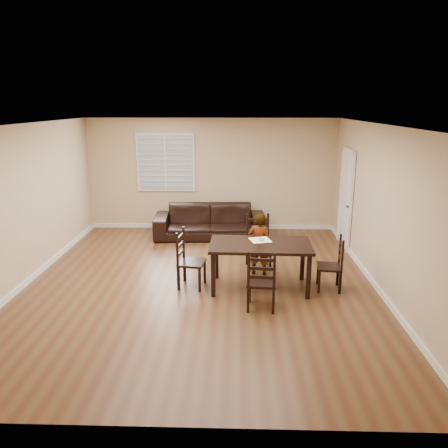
{
  "coord_description": "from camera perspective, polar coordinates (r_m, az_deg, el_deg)",
  "views": [
    {
      "loc": [
        0.63,
        -7.03,
        3.02
      ],
      "look_at": [
        0.41,
        0.28,
        1.0
      ],
      "focal_mm": 35.0,
      "sensor_mm": 36.0,
      "label": 1
    }
  ],
  "objects": [
    {
      "name": "ground",
      "position": [
        7.68,
        -3.14,
        -7.75
      ],
      "size": [
        7.0,
        7.0,
        0.0
      ],
      "primitive_type": "plane",
      "color": "brown",
      "rests_on": "ground"
    },
    {
      "name": "room",
      "position": [
        7.33,
        -2.95,
        5.89
      ],
      "size": [
        6.04,
        7.04,
        2.72
      ],
      "color": "tan",
      "rests_on": "ground"
    },
    {
      "name": "dining_table",
      "position": [
        7.28,
        4.78,
        -3.21
      ],
      "size": [
        1.69,
        0.97,
        0.79
      ],
      "rotation": [
        0.0,
        0.0,
        -0.02
      ],
      "color": "black",
      "rests_on": "ground"
    },
    {
      "name": "chair_near",
      "position": [
        8.36,
        4.42,
        -2.42
      ],
      "size": [
        0.49,
        0.47,
        1.01
      ],
      "rotation": [
        0.0,
        0.0,
        0.09
      ],
      "color": "black",
      "rests_on": "ground"
    },
    {
      "name": "chair_far",
      "position": [
        6.55,
        4.89,
        -7.86
      ],
      "size": [
        0.47,
        0.44,
        0.96
      ],
      "rotation": [
        0.0,
        0.0,
        3.05
      ],
      "color": "black",
      "rests_on": "ground"
    },
    {
      "name": "chair_left",
      "position": [
        7.44,
        -5.14,
        -4.82
      ],
      "size": [
        0.48,
        0.5,
        0.99
      ],
      "rotation": [
        0.0,
        0.0,
        1.42
      ],
      "color": "black",
      "rests_on": "ground"
    },
    {
      "name": "chair_right",
      "position": [
        7.52,
        14.44,
        -5.33
      ],
      "size": [
        0.43,
        0.45,
        0.92
      ],
      "rotation": [
        0.0,
        0.0,
        -1.68
      ],
      "color": "black",
      "rests_on": "ground"
    },
    {
      "name": "child",
      "position": [
        7.9,
        4.62,
        -2.67
      ],
      "size": [
        0.47,
        0.36,
        1.15
      ],
      "primitive_type": "imported",
      "rotation": [
        0.0,
        0.0,
        2.91
      ],
      "color": "gray",
      "rests_on": "ground"
    },
    {
      "name": "napkin",
      "position": [
        7.43,
        4.75,
        -2.1
      ],
      "size": [
        0.4,
        0.4,
        0.0
      ],
      "primitive_type": "cube",
      "rotation": [
        0.0,
        0.0,
        0.26
      ],
      "color": "silver",
      "rests_on": "dining_table"
    },
    {
      "name": "donut",
      "position": [
        7.42,
        4.91,
        -1.92
      ],
      "size": [
        0.11,
        0.11,
        0.04
      ],
      "color": "#CD9349",
      "rests_on": "napkin"
    },
    {
      "name": "sofa",
      "position": [
        10.17,
        -1.83,
        0.36
      ],
      "size": [
        2.62,
        1.16,
        0.75
      ],
      "primitive_type": "imported",
      "rotation": [
        0.0,
        0.0,
        0.06
      ],
      "color": "black",
      "rests_on": "ground"
    }
  ]
}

